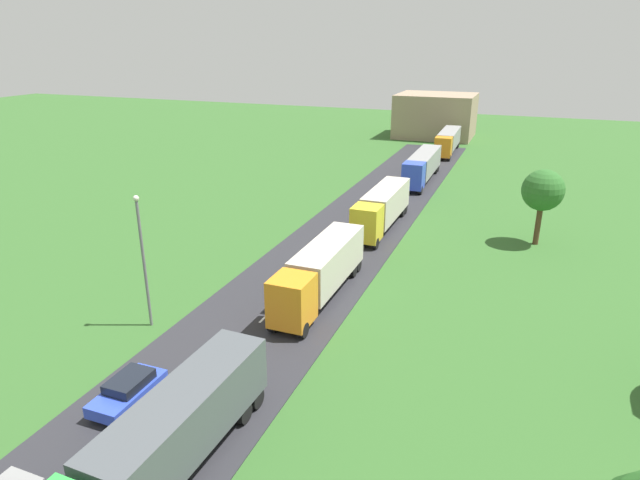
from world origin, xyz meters
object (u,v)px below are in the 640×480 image
object	(u,v)px
lamppost_second	(143,256)
truck_lead	(163,442)
truck_fourth	(422,165)
distant_building	(435,116)
truck_second	(321,270)
truck_third	(382,207)
truck_fifth	(448,140)
car_third	(128,390)
tree_oak	(543,191)

from	to	relation	value
lamppost_second	truck_lead	bearing A→B (deg)	-49.84
truck_fourth	distant_building	distance (m)	34.60
truck_second	truck_third	world-z (taller)	truck_third
truck_second	truck_fifth	distance (m)	55.43
truck_third	car_third	distance (m)	31.23
truck_third	truck_fourth	size ratio (longest dim) A/B	0.88
truck_fifth	distant_building	xyz separation A→B (m)	(-4.72, 14.66, 1.82)
truck_third	truck_fifth	distance (m)	39.27
truck_fourth	truck_fifth	world-z (taller)	truck_fourth
truck_fourth	truck_second	bearing A→B (deg)	-90.13
truck_third	truck_fourth	distance (m)	19.68
truck_fourth	tree_oak	bearing A→B (deg)	-53.22
lamppost_second	truck_fourth	bearing A→B (deg)	78.48
tree_oak	car_third	bearing A→B (deg)	-120.67
tree_oak	distant_building	world-z (taller)	distant_building
truck_second	tree_oak	distance (m)	22.31
car_third	lamppost_second	world-z (taller)	lamppost_second
tree_oak	truck_fifth	bearing A→B (deg)	109.82
lamppost_second	tree_oak	bearing A→B (deg)	47.12
truck_lead	tree_oak	world-z (taller)	tree_oak
lamppost_second	distant_building	size ratio (longest dim) A/B	0.63
truck_second	truck_fifth	world-z (taller)	truck_second
truck_third	car_third	xyz separation A→B (m)	(-4.76, -30.83, -1.36)
truck_lead	tree_oak	size ratio (longest dim) A/B	1.95
distant_building	truck_third	bearing A→B (deg)	-85.23
truck_lead	car_third	distance (m)	6.29
truck_third	car_third	size ratio (longest dim) A/B	3.04
lamppost_second	distant_building	distance (m)	77.84
lamppost_second	truck_third	bearing A→B (deg)	69.59
truck_lead	distant_building	xyz separation A→B (m)	(-4.68, 88.43, 1.78)
lamppost_second	car_third	bearing A→B (deg)	-59.84
truck_second	lamppost_second	bearing A→B (deg)	-139.04
car_third	truck_fifth	bearing A→B (deg)	85.94
truck_fourth	truck_fifth	bearing A→B (deg)	89.38
car_third	distant_building	distance (m)	84.82
truck_second	truck_fifth	xyz separation A→B (m)	(0.29, 55.43, -0.09)
truck_lead	distant_building	distance (m)	88.57
truck_second	truck_third	bearing A→B (deg)	89.75
truck_fifth	distant_building	world-z (taller)	distant_building
car_third	tree_oak	distance (m)	37.11
lamppost_second	truck_second	bearing A→B (deg)	40.96
car_third	tree_oak	xyz separation A→B (m)	(18.81, 31.72, 4.13)
truck_fifth	car_third	xyz separation A→B (m)	(-4.98, -70.10, -1.25)
truck_third	distant_building	bearing A→B (deg)	94.77
truck_third	lamppost_second	xyz separation A→B (m)	(-8.85, -23.78, 2.65)
truck_lead	truck_second	world-z (taller)	truck_second
truck_lead	lamppost_second	xyz separation A→B (m)	(-9.04, 10.71, 2.71)
truck_fifth	lamppost_second	world-z (taller)	lamppost_second
distant_building	lamppost_second	bearing A→B (deg)	-93.21
truck_fourth	tree_oak	world-z (taller)	tree_oak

